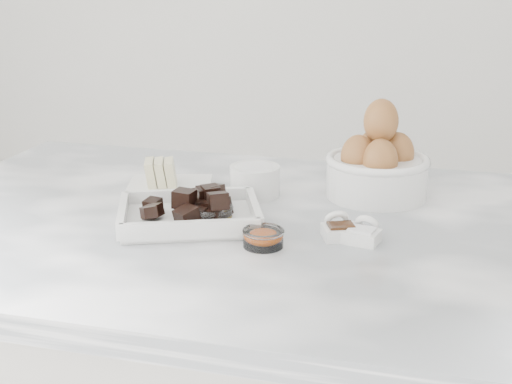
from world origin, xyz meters
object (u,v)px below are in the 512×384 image
zest_bowl (263,237)px  butter_plate (168,182)px  chocolate_dish (189,210)px  honey_bowl (210,215)px  salt_spoon (363,233)px  egg_bowl (377,165)px  sugar_ramekin (255,179)px  vanilla_spoon (340,229)px

zest_bowl → butter_plate: bearing=138.8°
chocolate_dish → honey_bowl: size_ratio=3.52×
salt_spoon → butter_plate: bearing=158.9°
egg_bowl → honey_bowl: egg_bowl is taller
chocolate_dish → egg_bowl: bearing=38.6°
honey_bowl → salt_spoon: salt_spoon is taller
zest_bowl → salt_spoon: size_ratio=0.90×
honey_bowl → salt_spoon: bearing=-1.3°
sugar_ramekin → egg_bowl: 0.22m
butter_plate → sugar_ramekin: bearing=10.5°
sugar_ramekin → honey_bowl: 0.17m
butter_plate → sugar_ramekin: (0.16, 0.03, 0.01)m
chocolate_dish → zest_bowl: 0.16m
chocolate_dish → salt_spoon: bearing=-0.4°
zest_bowl → honey_bowl: bearing=148.1°
vanilla_spoon → salt_spoon: bearing=-11.7°
egg_bowl → salt_spoon: (0.00, -0.23, -0.05)m
butter_plate → vanilla_spoon: (0.34, -0.14, -0.01)m
honey_bowl → salt_spoon: 0.25m
egg_bowl → honey_bowl: 0.33m
vanilla_spoon → butter_plate: bearing=158.0°
chocolate_dish → zest_bowl: size_ratio=4.26×
zest_bowl → egg_bowl: bearing=64.1°
salt_spoon → zest_bowl: bearing=-156.8°
butter_plate → sugar_ramekin: 0.16m
butter_plate → egg_bowl: 0.39m
butter_plate → honey_bowl: 0.19m
butter_plate → egg_bowl: egg_bowl is taller
sugar_ramekin → honey_bowl: size_ratio=1.18×
butter_plate → egg_bowl: (0.38, 0.08, 0.04)m
sugar_ramekin → zest_bowl: size_ratio=1.43×
chocolate_dish → salt_spoon: 0.29m
egg_bowl → zest_bowl: bearing=-115.9°
honey_bowl → zest_bowl: (0.11, -0.07, -0.00)m
butter_plate → zest_bowl: butter_plate is taller
egg_bowl → zest_bowl: size_ratio=2.93×
zest_bowl → vanilla_spoon: 0.13m
chocolate_dish → butter_plate: size_ratio=1.46×
zest_bowl → vanilla_spoon: bearing=33.2°
sugar_ramekin → honey_bowl: bearing=-100.1°
egg_bowl → vanilla_spoon: 0.23m
sugar_ramekin → salt_spoon: sugar_ramekin is taller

